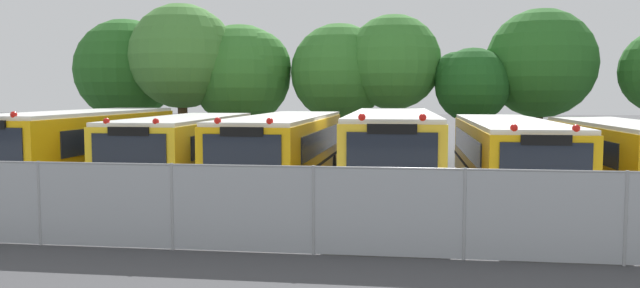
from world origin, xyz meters
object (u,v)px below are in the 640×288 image
at_px(school_bus_3, 392,149).
at_px(tree_2, 244,73).
at_px(tree_0, 127,69).
at_px(school_bus_4, 508,155).
at_px(tree_3, 342,73).
at_px(school_bus_2, 284,150).
at_px(school_bus_1, 185,149).
at_px(tree_1, 185,54).
at_px(traffic_cone, 421,239).
at_px(tree_5, 469,83).
at_px(tree_6, 544,64).
at_px(school_bus_5, 621,156).
at_px(school_bus_0, 84,146).
at_px(tree_4, 392,61).

height_order(school_bus_3, tree_2, tree_2).
height_order(school_bus_3, tree_0, tree_0).
xyz_separation_m(school_bus_4, tree_3, (-6.33, 10.50, 2.88)).
bearing_deg(tree_3, school_bus_2, -94.49).
xyz_separation_m(school_bus_1, tree_1, (-3.26, 9.16, 3.80)).
xyz_separation_m(tree_2, traffic_cone, (8.37, -17.53, -4.05)).
bearing_deg(tree_1, tree_5, -0.38).
bearing_deg(tree_2, tree_0, -179.83).
height_order(tree_2, tree_6, tree_6).
relative_size(school_bus_5, tree_3, 1.42).
distance_m(tree_5, traffic_cone, 16.99).
bearing_deg(school_bus_1, school_bus_0, 3.38).
bearing_deg(tree_6, school_bus_4, -106.76).
xyz_separation_m(school_bus_0, tree_4, (10.22, 9.95, 3.31)).
distance_m(school_bus_4, tree_4, 11.28).
bearing_deg(tree_2, school_bus_2, -68.49).
relative_size(tree_0, tree_5, 1.32).
bearing_deg(school_bus_3, tree_0, -38.56).
distance_m(tree_0, tree_3, 10.96).
height_order(school_bus_1, tree_6, tree_6).
height_order(tree_4, traffic_cone, tree_4).
distance_m(tree_4, tree_6, 6.95).
relative_size(tree_2, tree_3, 1.00).
height_order(school_bus_4, tree_2, tree_2).
distance_m(tree_2, tree_4, 7.34).
bearing_deg(tree_2, tree_5, -5.68).
relative_size(school_bus_3, tree_6, 1.62).
height_order(school_bus_2, tree_3, tree_3).
bearing_deg(school_bus_0, school_bus_3, 179.58).
bearing_deg(tree_0, school_bus_1, -56.56).
height_order(school_bus_1, school_bus_3, school_bus_3).
bearing_deg(school_bus_3, school_bus_0, -1.47).
relative_size(school_bus_2, school_bus_4, 0.95).
distance_m(school_bus_3, traffic_cone, 7.23).
relative_size(tree_1, traffic_cone, 16.78).
xyz_separation_m(school_bus_3, tree_6, (6.66, 10.18, 3.13)).
relative_size(school_bus_2, tree_1, 1.38).
bearing_deg(school_bus_0, tree_4, -136.05).
height_order(school_bus_0, tree_1, tree_1).
bearing_deg(school_bus_1, tree_1, -71.40).
bearing_deg(tree_5, tree_1, 179.62).
bearing_deg(school_bus_4, school_bus_2, -1.89).
bearing_deg(tree_6, tree_3, 178.37).
distance_m(school_bus_4, tree_5, 9.72).
bearing_deg(traffic_cone, tree_6, 71.17).
bearing_deg(school_bus_4, tree_3, -58.90).
relative_size(school_bus_5, tree_5, 1.76).
height_order(school_bus_2, tree_4, tree_4).
xyz_separation_m(school_bus_0, tree_0, (-3.20, 10.39, 3.03)).
distance_m(tree_1, traffic_cone, 20.50).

